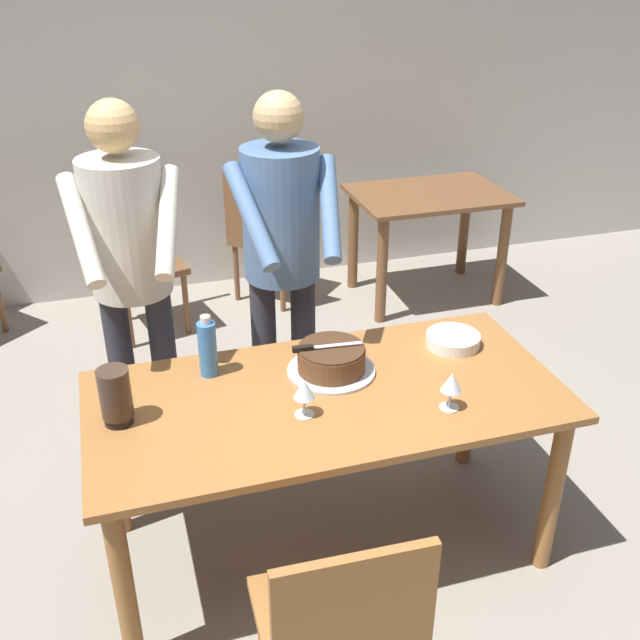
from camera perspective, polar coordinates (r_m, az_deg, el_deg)
The scene contains 16 objects.
ground_plane at distance 3.20m, azimuth 0.46°, elevation -16.93°, with size 14.00×14.00×0.00m, color gray.
back_wall at distance 5.07m, azimuth -9.26°, elevation 17.24°, with size 10.00×0.12×2.70m, color beige.
main_dining_table at distance 2.79m, azimuth 0.51°, elevation -7.51°, with size 1.74×0.84×0.75m.
cake_on_platter at distance 2.83m, azimuth 0.88°, elevation -3.13°, with size 0.34×0.34×0.11m.
cake_knife at distance 2.78m, azimuth -0.55°, elevation -2.14°, with size 0.27×0.05×0.02m.
plate_stack at distance 3.07m, azimuth 10.21°, elevation -1.52°, with size 0.22×0.22×0.05m.
wine_glass_near at distance 2.56m, azimuth -1.23°, elevation -5.44°, with size 0.08×0.08×0.14m.
wine_glass_far at distance 2.63m, azimuth 10.11°, elevation -4.84°, with size 0.08×0.08×0.14m.
water_bottle at distance 2.81m, azimuth -8.67°, elevation -2.14°, with size 0.07×0.07×0.25m.
hurricane_lamp at distance 2.61m, azimuth -15.50°, elevation -5.69°, with size 0.11×0.11×0.21m.
person_cutting_cake at distance 3.11m, azimuth -2.95°, elevation 5.52°, with size 0.47×0.56×1.72m.
person_standing_beside at distance 3.06m, azimuth -14.43°, elevation 4.27°, with size 0.47×0.56×1.72m.
chair_near_side at distance 2.29m, azimuth 1.54°, elevation -22.72°, with size 0.46×0.46×0.90m.
background_table at distance 4.99m, azimuth 8.34°, elevation 7.93°, with size 1.00×0.70×0.74m.
background_chair_0 at distance 4.72m, azimuth -13.80°, elevation 5.07°, with size 0.53×0.53×0.90m.
background_chair_1 at distance 4.92m, azimuth -4.19°, elevation 6.78°, with size 0.62×0.62×0.90m.
Camera 1 is at (-0.68, -2.17, 2.26)m, focal length 41.48 mm.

